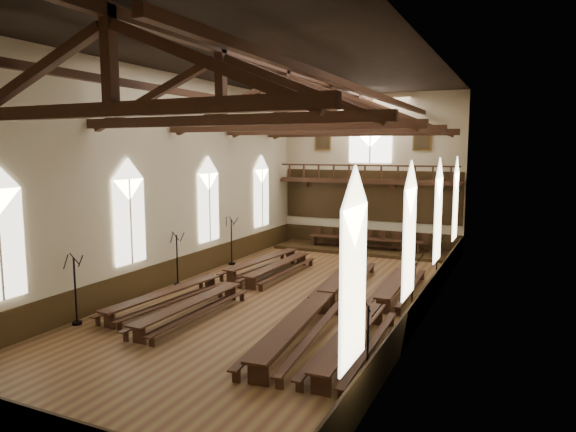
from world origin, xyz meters
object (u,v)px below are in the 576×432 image
high_table (365,240)px  candelabrum_right_far (437,267)px  refectory_row_b (241,284)px  refectory_row_a (221,276)px  candelabrum_left_near (76,303)px  candelabrum_left_far (232,250)px  refectory_row_d (379,306)px  dais (365,250)px  refectory_row_c (324,297)px  candelabrum_right_near (368,358)px  candelabrum_left_mid (177,269)px  candelabrum_right_mid (412,298)px

high_table → candelabrum_right_far: 7.96m
refectory_row_b → refectory_row_a: bearing=153.4°
candelabrum_left_near → candelabrum_left_far: bearing=90.0°
refectory_row_d → dais: bearing=108.8°
high_table → refectory_row_c: bearing=-80.9°
dais → candelabrum_right_near: (5.35, -17.88, 0.61)m
high_table → candelabrum_right_near: bearing=-73.3°
refectory_row_c → candelabrum_right_far: (3.38, 6.49, 0.17)m
refectory_row_d → candelabrum_left_near: candelabrum_left_near is taller
candelabrum_right_near → candelabrum_left_mid: bearing=150.9°
refectory_row_d → candelabrum_right_mid: bearing=29.9°
dais → candelabrum_right_mid: (5.35, -11.82, 0.68)m
candelabrum_right_mid → refectory_row_d: bearing=-150.1°
dais → candelabrum_left_near: 18.71m
candelabrum_right_near → candelabrum_right_mid: (0.00, 6.06, 0.08)m
refectory_row_c → candelabrum_left_far: size_ratio=5.39×
refectory_row_a → candelabrum_left_near: bearing=-106.6°
refectory_row_b → high_table: size_ratio=1.88×
refectory_row_d → candelabrum_left_far: (-9.99, 5.72, 0.31)m
candelabrum_left_near → candelabrum_right_near: candelabrum_left_near is taller
refectory_row_b → candelabrum_left_mid: bearing=178.8°
refectory_row_c → dais: refectory_row_c is taller
refectory_row_d → candelabrum_left_far: bearing=150.2°
candelabrum_left_near → candelabrum_right_mid: bearing=28.3°
dais → candelabrum_left_near: bearing=-107.9°
candelabrum_left_mid → candelabrum_left_near: bearing=-90.0°
candelabrum_left_near → candelabrum_left_mid: candelabrum_left_near is taller
refectory_row_b → refectory_row_d: size_ratio=0.97×
dais → candelabrum_left_mid: candelabrum_left_mid is taller
candelabrum_right_near → candelabrum_left_near: bearing=179.6°
candelabrum_right_near → refectory_row_b: bearing=141.2°
refectory_row_a → candelabrum_right_mid: size_ratio=5.40×
refectory_row_c → candelabrum_left_near: candelabrum_left_near is taller
refectory_row_c → candelabrum_left_near: bearing=-145.0°
candelabrum_left_mid → candelabrum_left_far: (0.00, 4.96, 0.04)m
candelabrum_left_near → candelabrum_right_near: bearing=-0.4°
refectory_row_d → high_table: high_table is taller
refectory_row_d → candelabrum_left_mid: 10.02m
refectory_row_c → candelabrum_right_far: size_ratio=6.07×
refectory_row_a → high_table: size_ratio=1.91×
refectory_row_b → refectory_row_c: bearing=-8.2°
dais → candelabrum_right_far: 7.98m
refectory_row_a → candelabrum_right_mid: bearing=-5.0°
refectory_row_c → candelabrum_left_near: 9.43m
candelabrum_left_mid → candelabrum_right_far: bearing=27.7°
refectory_row_a → candelabrum_right_near: 11.38m
refectory_row_c → candelabrum_left_mid: 7.76m
refectory_row_b → candelabrum_left_far: 6.15m
refectory_row_b → candelabrum_right_mid: 7.59m
candelabrum_right_near → candelabrum_right_far: 11.99m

